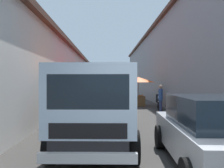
# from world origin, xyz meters

# --- Properties ---
(ground) EXTENTS (90.00, 90.00, 0.00)m
(ground) POSITION_xyz_m (13.50, 0.00, 0.00)
(ground) COLOR #3D3A38
(building_left_whitewash) EXTENTS (49.80, 7.50, 4.36)m
(building_left_whitewash) POSITION_xyz_m (15.75, 6.79, 2.19)
(building_left_whitewash) COLOR silver
(building_left_whitewash) RESTS_ON ground
(building_right_concrete) EXTENTS (49.80, 7.50, 6.74)m
(building_right_concrete) POSITION_xyz_m (15.75, -6.79, 3.38)
(building_right_concrete) COLOR gray
(building_right_concrete) RESTS_ON ground
(fruit_stall_far_left) EXTENTS (2.71, 2.71, 2.28)m
(fruit_stall_far_left) POSITION_xyz_m (19.94, 2.39, 1.83)
(fruit_stall_far_left) COLOR #9E9EA3
(fruit_stall_far_left) RESTS_ON ground
(fruit_stall_near_left) EXTENTS (2.46, 2.46, 2.30)m
(fruit_stall_near_left) POSITION_xyz_m (6.47, 1.38, 1.77)
(fruit_stall_near_left) COLOR #9E9EA3
(fruit_stall_near_left) RESTS_ON ground
(fruit_stall_near_right) EXTENTS (2.86, 2.86, 2.19)m
(fruit_stall_near_right) POSITION_xyz_m (10.24, 1.99, 1.72)
(fruit_stall_near_right) COLOR #9E9EA3
(fruit_stall_near_right) RESTS_ON ground
(fruit_stall_far_right) EXTENTS (2.51, 2.51, 2.46)m
(fruit_stall_far_right) POSITION_xyz_m (14.50, 1.46, 1.92)
(fruit_stall_far_right) COLOR #9E9EA3
(fruit_stall_far_right) RESTS_ON ground
(fruit_stall_mid_lane) EXTENTS (2.47, 2.47, 2.24)m
(fruit_stall_mid_lane) POSITION_xyz_m (14.95, -1.55, 1.73)
(fruit_stall_mid_lane) COLOR #9E9EA3
(fruit_stall_mid_lane) RESTS_ON ground
(hatchback_car) EXTENTS (4.00, 2.10, 1.45)m
(hatchback_car) POSITION_xyz_m (2.16, -1.40, 0.74)
(hatchback_car) COLOR #ADAFB5
(hatchback_car) RESTS_ON ground
(delivery_truck) EXTENTS (4.97, 2.09, 2.08)m
(delivery_truck) POSITION_xyz_m (3.08, 1.04, 1.04)
(delivery_truck) COLOR black
(delivery_truck) RESTS_ON ground
(vendor_by_crates) EXTENTS (0.63, 0.32, 1.62)m
(vendor_by_crates) POSITION_xyz_m (9.78, -2.05, 0.93)
(vendor_by_crates) COLOR navy
(vendor_by_crates) RESTS_ON ground
(vendor_in_shade) EXTENTS (0.67, 0.23, 1.70)m
(vendor_in_shade) POSITION_xyz_m (7.53, 2.30, 0.99)
(vendor_in_shade) COLOR #665B4C
(vendor_in_shade) RESTS_ON ground
(parked_scooter) EXTENTS (1.69, 0.48, 1.14)m
(parked_scooter) POSITION_xyz_m (12.73, -2.59, 0.45)
(parked_scooter) COLOR black
(parked_scooter) RESTS_ON ground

